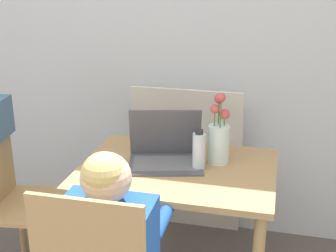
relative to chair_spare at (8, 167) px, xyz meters
name	(u,v)px	position (x,y,z in m)	size (l,w,h in m)	color
wall_back	(157,26)	(0.57, 0.78, 0.61)	(6.40, 0.05, 2.50)	silver
dining_table	(177,188)	(0.85, 0.07, -0.05)	(0.91, 0.66, 0.70)	tan
chair_spare	(8,167)	(0.00, 0.00, 0.00)	(0.48, 0.45, 0.96)	tan
person_seated	(114,244)	(0.75, -0.51, 0.00)	(0.34, 0.42, 1.03)	#1E4C9E
laptop	(165,151)	(0.78, 0.12, 0.12)	(0.40, 0.33, 0.25)	#4C4C51
flower_vase	(219,138)	(1.03, 0.18, 0.19)	(0.10, 0.10, 0.35)	silver
water_bottle	(199,151)	(0.95, 0.08, 0.15)	(0.06, 0.06, 0.19)	silver
cardboard_panel	(187,162)	(0.78, 0.65, -0.17)	(0.65, 0.15, 0.94)	silver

